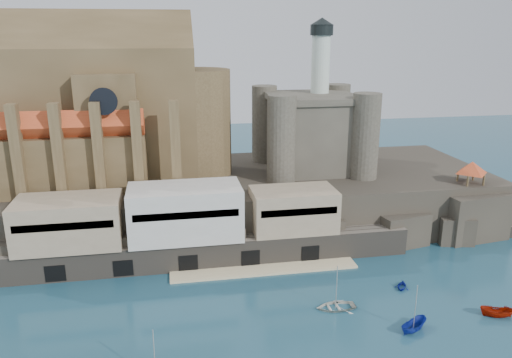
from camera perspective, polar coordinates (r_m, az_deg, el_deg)
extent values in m
plane|color=#194053|center=(65.67, 2.38, -17.52)|extent=(300.00, 300.00, 0.00)
cube|color=black|center=(99.05, -2.63, -2.19)|extent=(100.00, 34.00, 10.00)
cube|color=black|center=(87.50, -26.74, -8.05)|extent=(9.00, 5.00, 6.00)
cube|color=black|center=(84.20, -16.17, -7.81)|extent=(9.00, 5.00, 6.00)
cube|color=black|center=(83.95, -4.48, -7.23)|extent=(9.00, 5.00, 6.00)
cube|color=black|center=(87.08, 6.78, -6.40)|extent=(9.00, 5.00, 6.00)
cube|color=black|center=(92.82, 16.32, -5.50)|extent=(9.00, 5.00, 6.00)
cube|color=#5C5449|center=(83.14, -6.48, -8.11)|extent=(70.00, 6.00, 4.50)
cube|color=beige|center=(81.16, 0.98, -10.28)|extent=(30.00, 4.00, 0.40)
cube|color=black|center=(82.61, -21.95, -9.95)|extent=(3.00, 0.40, 2.60)
cube|color=black|center=(81.05, -14.93, -9.78)|extent=(3.00, 0.40, 2.60)
cube|color=black|center=(80.71, -7.75, -9.46)|extent=(3.00, 0.40, 2.60)
cube|color=black|center=(81.61, -0.63, -8.99)|extent=(3.00, 0.40, 2.60)
cube|color=black|center=(83.70, 6.20, -8.41)|extent=(3.00, 0.40, 2.60)
cube|color=gray|center=(83.16, -20.58, -4.63)|extent=(16.00, 9.00, 7.50)
cube|color=beige|center=(81.51, -8.08, -3.74)|extent=(18.00, 9.00, 8.50)
cube|color=gray|center=(84.22, 4.29, -3.48)|extent=(14.00, 8.00, 7.00)
cube|color=brown|center=(97.13, -18.42, 6.95)|extent=(38.00, 14.00, 24.00)
cube|color=brown|center=(96.05, -19.09, 14.01)|extent=(38.00, 13.01, 13.01)
cylinder|color=brown|center=(96.63, -7.05, 6.42)|extent=(14.00, 14.00, 20.00)
cube|color=brown|center=(96.97, -15.97, 5.94)|extent=(10.00, 20.00, 20.00)
cube|color=brown|center=(90.01, -21.32, 1.39)|extent=(28.00, 5.00, 10.00)
cube|color=brown|center=(108.22, -19.54, 3.97)|extent=(28.00, 5.00, 10.00)
cube|color=#C24421|center=(88.64, -21.76, 5.51)|extent=(28.00, 5.66, 5.66)
cube|color=#C24421|center=(107.09, -19.88, 7.42)|extent=(28.00, 5.66, 5.66)
cylinder|color=black|center=(84.23, -17.02, 8.48)|extent=(4.40, 0.30, 4.40)
cube|color=brown|center=(87.83, -25.58, 2.56)|extent=(1.60, 2.20, 16.00)
cube|color=brown|center=(86.38, -21.62, 2.81)|extent=(1.60, 2.20, 16.00)
cube|color=brown|center=(85.35, -17.54, 3.06)|extent=(1.60, 2.20, 16.00)
cube|color=brown|center=(84.77, -13.38, 3.29)|extent=(1.60, 2.20, 16.00)
cube|color=brown|center=(84.63, -9.18, 3.51)|extent=(1.60, 2.20, 16.00)
cube|color=#454036|center=(100.14, 6.35, 5.05)|extent=(16.00, 16.00, 14.00)
cube|color=#454036|center=(98.95, 6.49, 9.25)|extent=(17.00, 17.00, 1.20)
cylinder|color=#454036|center=(90.34, 2.92, 4.53)|extent=(5.20, 5.20, 16.00)
cylinder|color=#454036|center=(95.22, 12.37, 4.78)|extent=(5.20, 5.20, 16.00)
cylinder|color=#454036|center=(105.69, 0.94, 6.30)|extent=(5.20, 5.20, 16.00)
cylinder|color=#454036|center=(109.88, 9.21, 6.49)|extent=(5.20, 5.20, 16.00)
cylinder|color=silver|center=(100.90, 7.38, 12.56)|extent=(3.60, 3.60, 12.00)
cylinder|color=black|center=(100.67, 7.53, 16.53)|extent=(4.40, 4.40, 2.00)
cone|color=black|center=(100.69, 7.56, 17.44)|extent=(4.60, 4.60, 1.40)
cube|color=black|center=(101.19, 22.89, -3.51)|extent=(12.00, 10.00, 8.70)
cube|color=black|center=(97.36, 21.73, -5.31)|extent=(6.00, 5.00, 5.00)
cube|color=black|center=(105.90, 24.51, -3.61)|extent=(5.00, 4.00, 6.00)
cube|color=brown|center=(99.84, 23.18, -1.08)|extent=(4.20, 4.20, 0.30)
cylinder|color=brown|center=(97.30, 22.99, -0.60)|extent=(0.36, 0.36, 3.20)
cylinder|color=brown|center=(99.07, 24.54, -0.49)|extent=(0.36, 0.36, 3.20)
cylinder|color=brown|center=(99.86, 22.01, -0.07)|extent=(0.36, 0.36, 3.20)
cylinder|color=brown|center=(101.59, 23.54, 0.02)|extent=(0.36, 0.36, 3.20)
pyramid|color=#C24421|center=(98.76, 23.45, 1.22)|extent=(6.40, 6.40, 2.20)
imported|color=navy|center=(69.73, 17.51, -16.14)|extent=(2.34, 2.32, 4.51)
imported|color=#921602|center=(76.57, 25.74, -13.96)|extent=(2.10, 2.07, 4.41)
imported|color=beige|center=(72.05, 9.07, -14.37)|extent=(1.18, 3.98, 5.56)
imported|color=navy|center=(79.14, 16.30, -11.87)|extent=(2.96, 2.72, 2.94)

